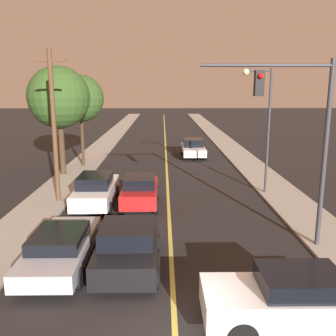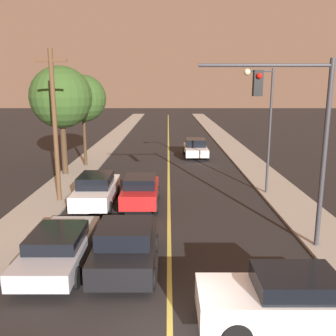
% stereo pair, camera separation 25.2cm
% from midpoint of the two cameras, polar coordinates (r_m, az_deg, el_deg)
% --- Properties ---
extents(road_surface, '(10.57, 80.00, 0.01)m').
position_cam_midpoint_polar(road_surface, '(44.29, -0.60, 4.42)').
color(road_surface, black).
rests_on(road_surface, ground).
extents(sidewalk_left, '(2.50, 80.00, 0.12)m').
position_cam_midpoint_polar(sidewalk_left, '(44.73, -9.03, 4.42)').
color(sidewalk_left, '#9E998E').
rests_on(sidewalk_left, ground).
extents(sidewalk_right, '(2.50, 80.00, 0.12)m').
position_cam_midpoint_polar(sidewalk_right, '(44.78, 7.82, 4.47)').
color(sidewalk_right, '#9E998E').
rests_on(sidewalk_right, ground).
extents(car_near_lane_front, '(2.11, 4.29, 1.64)m').
position_cam_midpoint_polar(car_near_lane_front, '(13.02, -6.66, -11.72)').
color(car_near_lane_front, black).
rests_on(car_near_lane_front, ground).
extents(car_near_lane_second, '(1.90, 4.09, 1.60)m').
position_cam_midpoint_polar(car_near_lane_second, '(19.49, -4.65, -3.45)').
color(car_near_lane_second, red).
rests_on(car_near_lane_second, ground).
extents(car_outer_lane_front, '(2.04, 4.95, 1.34)m').
position_cam_midpoint_polar(car_outer_lane_front, '(13.68, -16.50, -11.45)').
color(car_outer_lane_front, '#A5A8B2').
rests_on(car_outer_lane_front, ground).
extents(car_outer_lane_second, '(1.97, 4.85, 1.65)m').
position_cam_midpoint_polar(car_outer_lane_second, '(20.01, -11.28, -3.24)').
color(car_outer_lane_second, white).
rests_on(car_outer_lane_second, ground).
extents(car_far_oncoming, '(2.03, 4.62, 1.60)m').
position_cam_midpoint_polar(car_far_oncoming, '(33.00, 3.62, 3.08)').
color(car_far_oncoming, white).
rests_on(car_far_oncoming, ground).
extents(car_crossing_right, '(4.55, 1.90, 1.58)m').
position_cam_midpoint_polar(car_crossing_right, '(10.51, 17.87, -18.48)').
color(car_crossing_right, white).
rests_on(car_crossing_right, ground).
extents(traffic_signal_mast, '(4.76, 0.42, 6.96)m').
position_cam_midpoint_polar(traffic_signal_mast, '(14.39, 18.99, 6.37)').
color(traffic_signal_mast, '#333338').
rests_on(traffic_signal_mast, ground).
extents(streetlamp_right, '(1.65, 0.36, 6.95)m').
position_cam_midpoint_polar(streetlamp_right, '(21.59, 13.88, 7.90)').
color(streetlamp_right, '#333338').
rests_on(streetlamp_right, ground).
extents(utility_pole_left, '(1.60, 0.24, 7.84)m').
position_cam_midpoint_polar(utility_pole_left, '(20.22, -17.35, 6.36)').
color(utility_pole_left, '#513823').
rests_on(utility_pole_left, ground).
extents(tree_left_near, '(3.50, 3.50, 6.86)m').
position_cam_midpoint_polar(tree_left_near, '(29.14, -13.46, 10.24)').
color(tree_left_near, '#3D2B1C').
rests_on(tree_left_near, ground).
extents(tree_left_far, '(4.16, 4.16, 7.36)m').
position_cam_midpoint_polar(tree_left_far, '(26.57, -16.57, 10.25)').
color(tree_left_far, '#3D2B1C').
rests_on(tree_left_far, ground).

